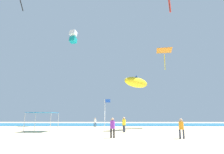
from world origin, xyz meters
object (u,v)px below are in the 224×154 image
at_px(person_central, 181,127).
at_px(person_rightmost, 95,121).
at_px(person_near_tent, 112,126).
at_px(kite_diamond_orange, 164,51).
at_px(canopy_tent, 43,113).
at_px(banner_flag, 105,113).
at_px(kite_parafoil_red, 169,0).
at_px(person_leftmost, 124,123).
at_px(kite_box_white, 73,37).
at_px(kite_inflatable_yellow, 136,82).

relative_size(person_central, person_rightmost, 1.01).
bearing_deg(person_central, person_near_tent, -158.92).
distance_m(person_near_tent, kite_diamond_orange, 24.41).
distance_m(canopy_tent, person_near_tent, 12.20).
bearing_deg(kite_diamond_orange, banner_flag, 65.93).
bearing_deg(kite_parafoil_red, person_central, -176.08).
height_order(person_rightmost, kite_diamond_orange, kite_diamond_orange).
bearing_deg(person_rightmost, person_central, 110.45).
xyz_separation_m(banner_flag, kite_diamond_orange, (10.46, 15.48, 12.05)).
bearing_deg(person_leftmost, kite_parafoil_red, 101.97).
distance_m(banner_flag, kite_diamond_orange, 22.23).
bearing_deg(kite_box_white, canopy_tent, 107.46).
distance_m(person_central, kite_parafoil_red, 25.69).
distance_m(kite_diamond_orange, kite_parafoil_red, 9.34).
distance_m(person_central, kite_box_white, 35.01).
relative_size(person_leftmost, kite_inflatable_yellow, 0.36).
xyz_separation_m(person_leftmost, kite_parafoil_red, (8.49, 6.47, 21.21)).
bearing_deg(canopy_tent, person_near_tent, -39.43).
height_order(kite_parafoil_red, kite_inflatable_yellow, kite_parafoil_red).
xyz_separation_m(person_rightmost, kite_box_white, (-5.81, 3.85, 19.10)).
relative_size(person_rightmost, kite_diamond_orange, 0.44).
distance_m(person_near_tent, person_leftmost, 6.95).
bearing_deg(person_central, person_rightmost, 141.88).
distance_m(person_rightmost, kite_diamond_orange, 19.03).
bearing_deg(kite_inflatable_yellow, person_leftmost, 16.10).
bearing_deg(person_leftmost, person_near_tent, -36.22).
bearing_deg(person_near_tent, canopy_tent, -5.83).
bearing_deg(person_near_tent, person_central, -152.00).
relative_size(canopy_tent, banner_flag, 0.90).
distance_m(person_leftmost, person_rightmost, 14.46).
bearing_deg(canopy_tent, kite_inflatable_yellow, 14.74).
height_order(person_central, banner_flag, banner_flag).
distance_m(person_near_tent, kite_parafoil_red, 26.91).
height_order(kite_diamond_orange, kite_inflatable_yellow, kite_diamond_orange).
height_order(person_near_tent, kite_diamond_orange, kite_diamond_orange).
distance_m(person_leftmost, person_central, 8.83).
xyz_separation_m(person_near_tent, banner_flag, (-0.80, 2.61, 1.19)).
height_order(canopy_tent, person_central, canopy_tent).
height_order(canopy_tent, banner_flag, banner_flag).
relative_size(person_central, kite_inflatable_yellow, 0.34).
relative_size(kite_box_white, kite_inflatable_yellow, 0.60).
distance_m(canopy_tent, kite_inflatable_yellow, 14.04).
height_order(person_near_tent, kite_box_white, kite_box_white).
bearing_deg(person_central, kite_box_white, 148.95).
distance_m(person_central, kite_inflatable_yellow, 13.40).
relative_size(canopy_tent, kite_diamond_orange, 0.85).
height_order(kite_box_white, kite_inflatable_yellow, kite_box_white).
bearing_deg(canopy_tent, kite_box_white, 90.71).
xyz_separation_m(person_central, person_rightmost, (-9.87, 20.96, -0.01)).
relative_size(kite_parafoil_red, kite_inflatable_yellow, 0.92).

